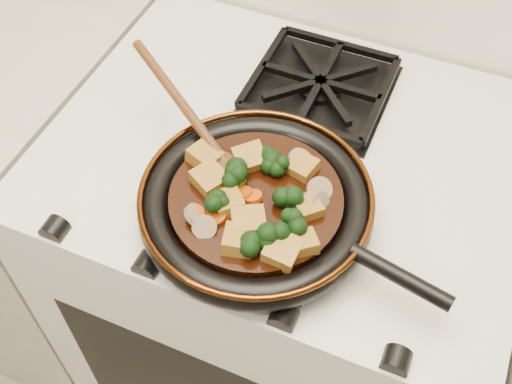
% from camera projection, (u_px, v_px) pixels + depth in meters
% --- Properties ---
extents(stove, '(0.76, 0.60, 0.90)m').
position_uv_depth(stove, '(281.00, 288.00, 1.37)').
color(stove, beige).
rests_on(stove, ground).
extents(burner_grate_front, '(0.23, 0.23, 0.03)m').
position_uv_depth(burner_grate_front, '(255.00, 209.00, 0.92)').
color(burner_grate_front, black).
rests_on(burner_grate_front, stove).
extents(burner_grate_back, '(0.23, 0.23, 0.03)m').
position_uv_depth(burner_grate_back, '(320.00, 86.00, 1.08)').
color(burner_grate_back, black).
rests_on(burner_grate_back, stove).
extents(skillet, '(0.45, 0.33, 0.05)m').
position_uv_depth(skillet, '(257.00, 204.00, 0.89)').
color(skillet, black).
rests_on(skillet, burner_grate_front).
extents(braising_sauce, '(0.24, 0.24, 0.02)m').
position_uv_depth(braising_sauce, '(256.00, 201.00, 0.89)').
color(braising_sauce, black).
rests_on(braising_sauce, skillet).
extents(tofu_cube_0, '(0.05, 0.05, 0.03)m').
position_uv_depth(tofu_cube_0, '(239.00, 240.00, 0.83)').
color(tofu_cube_0, olive).
rests_on(tofu_cube_0, braising_sauce).
extents(tofu_cube_1, '(0.06, 0.06, 0.03)m').
position_uv_depth(tofu_cube_1, '(228.00, 203.00, 0.86)').
color(tofu_cube_1, olive).
rests_on(tofu_cube_1, braising_sauce).
extents(tofu_cube_2, '(0.05, 0.05, 0.02)m').
position_uv_depth(tofu_cube_2, '(308.00, 208.00, 0.86)').
color(tofu_cube_2, olive).
rests_on(tofu_cube_2, braising_sauce).
extents(tofu_cube_3, '(0.06, 0.06, 0.03)m').
position_uv_depth(tofu_cube_3, '(248.00, 222.00, 0.84)').
color(tofu_cube_3, olive).
rests_on(tofu_cube_3, braising_sauce).
extents(tofu_cube_4, '(0.05, 0.05, 0.02)m').
position_uv_depth(tofu_cube_4, '(303.00, 243.00, 0.83)').
color(tofu_cube_4, olive).
rests_on(tofu_cube_4, braising_sauce).
extents(tofu_cube_5, '(0.06, 0.06, 0.03)m').
position_uv_depth(tofu_cube_5, '(250.00, 159.00, 0.91)').
color(tofu_cube_5, olive).
rests_on(tofu_cube_5, braising_sauce).
extents(tofu_cube_6, '(0.05, 0.05, 0.02)m').
position_uv_depth(tofu_cube_6, '(303.00, 167.00, 0.90)').
color(tofu_cube_6, olive).
rests_on(tofu_cube_6, braising_sauce).
extents(tofu_cube_7, '(0.05, 0.05, 0.03)m').
position_uv_depth(tofu_cube_7, '(205.00, 157.00, 0.91)').
color(tofu_cube_7, olive).
rests_on(tofu_cube_7, braising_sauce).
extents(tofu_cube_8, '(0.05, 0.05, 0.03)m').
position_uv_depth(tofu_cube_8, '(282.00, 250.00, 0.82)').
color(tofu_cube_8, olive).
rests_on(tofu_cube_8, braising_sauce).
extents(tofu_cube_9, '(0.06, 0.06, 0.03)m').
position_uv_depth(tofu_cube_9, '(210.00, 179.00, 0.89)').
color(tofu_cube_9, olive).
rests_on(tofu_cube_9, braising_sauce).
extents(broccoli_floret_0, '(0.08, 0.08, 0.08)m').
position_uv_depth(broccoli_floret_0, '(240.00, 181.00, 0.88)').
color(broccoli_floret_0, black).
rests_on(broccoli_floret_0, braising_sauce).
extents(broccoli_floret_1, '(0.07, 0.07, 0.05)m').
position_uv_depth(broccoli_floret_1, '(275.00, 168.00, 0.90)').
color(broccoli_floret_1, black).
rests_on(broccoli_floret_1, braising_sauce).
extents(broccoli_floret_2, '(0.09, 0.08, 0.07)m').
position_uv_depth(broccoli_floret_2, '(212.00, 207.00, 0.86)').
color(broccoli_floret_2, black).
rests_on(broccoli_floret_2, braising_sauce).
extents(broccoli_floret_3, '(0.07, 0.08, 0.07)m').
position_uv_depth(broccoli_floret_3, '(261.00, 244.00, 0.82)').
color(broccoli_floret_3, black).
rests_on(broccoli_floret_3, braising_sauce).
extents(broccoli_floret_4, '(0.06, 0.06, 0.06)m').
position_uv_depth(broccoli_floret_4, '(272.00, 164.00, 0.91)').
color(broccoli_floret_4, black).
rests_on(broccoli_floret_4, braising_sauce).
extents(broccoli_floret_5, '(0.07, 0.06, 0.06)m').
position_uv_depth(broccoli_floret_5, '(292.00, 197.00, 0.87)').
color(broccoli_floret_5, black).
rests_on(broccoli_floret_5, braising_sauce).
extents(broccoli_floret_6, '(0.07, 0.06, 0.07)m').
position_uv_depth(broccoli_floret_6, '(286.00, 228.00, 0.83)').
color(broccoli_floret_6, black).
rests_on(broccoli_floret_6, braising_sauce).
extents(carrot_coin_0, '(0.03, 0.03, 0.02)m').
position_uv_depth(carrot_coin_0, '(253.00, 197.00, 0.87)').
color(carrot_coin_0, '#AF3904').
rests_on(carrot_coin_0, braising_sauce).
extents(carrot_coin_1, '(0.03, 0.03, 0.02)m').
position_uv_depth(carrot_coin_1, '(241.00, 194.00, 0.88)').
color(carrot_coin_1, '#AF3904').
rests_on(carrot_coin_1, braising_sauce).
extents(carrot_coin_2, '(0.03, 0.03, 0.02)m').
position_uv_depth(carrot_coin_2, '(196.00, 215.00, 0.86)').
color(carrot_coin_2, '#AF3904').
rests_on(carrot_coin_2, braising_sauce).
extents(carrot_coin_3, '(0.03, 0.03, 0.01)m').
position_uv_depth(carrot_coin_3, '(219.00, 195.00, 0.88)').
color(carrot_coin_3, '#AF3904').
rests_on(carrot_coin_3, braising_sauce).
extents(carrot_coin_4, '(0.03, 0.03, 0.02)m').
position_uv_depth(carrot_coin_4, '(216.00, 215.00, 0.86)').
color(carrot_coin_4, '#AF3904').
rests_on(carrot_coin_4, braising_sauce).
extents(mushroom_slice_0, '(0.04, 0.04, 0.03)m').
position_uv_depth(mushroom_slice_0, '(205.00, 227.00, 0.84)').
color(mushroom_slice_0, olive).
rests_on(mushroom_slice_0, braising_sauce).
extents(mushroom_slice_1, '(0.03, 0.04, 0.03)m').
position_uv_depth(mushroom_slice_1, '(320.00, 203.00, 0.87)').
color(mushroom_slice_1, olive).
rests_on(mushroom_slice_1, braising_sauce).
extents(mushroom_slice_2, '(0.05, 0.05, 0.03)m').
position_uv_depth(mushroom_slice_2, '(197.00, 216.00, 0.85)').
color(mushroom_slice_2, olive).
rests_on(mushroom_slice_2, braising_sauce).
extents(mushroom_slice_3, '(0.05, 0.05, 0.03)m').
position_uv_depth(mushroom_slice_3, '(319.00, 190.00, 0.88)').
color(mushroom_slice_3, olive).
rests_on(mushroom_slice_3, braising_sauce).
extents(mushroom_slice_4, '(0.04, 0.04, 0.02)m').
position_uv_depth(mushroom_slice_4, '(301.00, 160.00, 0.91)').
color(mushroom_slice_4, olive).
rests_on(mushroom_slice_4, braising_sauce).
extents(wooden_spoon, '(0.15, 0.10, 0.25)m').
position_uv_depth(wooden_spoon, '(200.00, 128.00, 0.93)').
color(wooden_spoon, '#48280F').
rests_on(wooden_spoon, braising_sauce).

